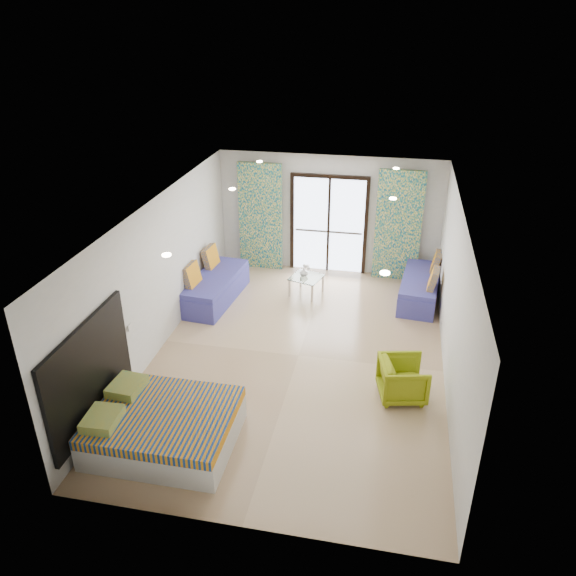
% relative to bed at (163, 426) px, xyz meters
% --- Properties ---
extents(floor, '(5.00, 7.50, 0.01)m').
position_rel_bed_xyz_m(floor, '(1.48, 2.55, -0.28)').
color(floor, '#A0815F').
rests_on(floor, ground).
extents(ceiling, '(5.00, 7.50, 0.01)m').
position_rel_bed_xyz_m(ceiling, '(1.48, 2.55, 2.42)').
color(ceiling, silver).
rests_on(ceiling, ground).
extents(wall_back, '(5.00, 0.01, 2.70)m').
position_rel_bed_xyz_m(wall_back, '(1.48, 6.30, 1.07)').
color(wall_back, silver).
rests_on(wall_back, ground).
extents(wall_front, '(5.00, 0.01, 2.70)m').
position_rel_bed_xyz_m(wall_front, '(1.48, -1.20, 1.07)').
color(wall_front, silver).
rests_on(wall_front, ground).
extents(wall_left, '(0.01, 7.50, 2.70)m').
position_rel_bed_xyz_m(wall_left, '(-1.02, 2.55, 1.07)').
color(wall_left, silver).
rests_on(wall_left, ground).
extents(wall_right, '(0.01, 7.50, 2.70)m').
position_rel_bed_xyz_m(wall_right, '(3.98, 2.55, 1.07)').
color(wall_right, silver).
rests_on(wall_right, ground).
extents(balcony_door, '(1.76, 0.08, 2.28)m').
position_rel_bed_xyz_m(balcony_door, '(1.48, 6.27, 0.98)').
color(balcony_door, black).
rests_on(balcony_door, floor).
extents(balcony_rail, '(1.52, 0.03, 0.04)m').
position_rel_bed_xyz_m(balcony_rail, '(1.48, 6.28, 0.67)').
color(balcony_rail, '#595451').
rests_on(balcony_rail, balcony_door).
extents(curtain_left, '(1.00, 0.10, 2.50)m').
position_rel_bed_xyz_m(curtain_left, '(-0.07, 6.12, 0.97)').
color(curtain_left, silver).
rests_on(curtain_left, floor).
extents(curtain_right, '(1.00, 0.10, 2.50)m').
position_rel_bed_xyz_m(curtain_right, '(3.03, 6.12, 0.97)').
color(curtain_right, silver).
rests_on(curtain_right, floor).
extents(downlight_a, '(0.12, 0.12, 0.02)m').
position_rel_bed_xyz_m(downlight_a, '(0.08, 0.55, 2.39)').
color(downlight_a, '#FFE0B2').
rests_on(downlight_a, ceiling).
extents(downlight_b, '(0.12, 0.12, 0.02)m').
position_rel_bed_xyz_m(downlight_b, '(2.88, 0.55, 2.39)').
color(downlight_b, '#FFE0B2').
rests_on(downlight_b, ceiling).
extents(downlight_c, '(0.12, 0.12, 0.02)m').
position_rel_bed_xyz_m(downlight_c, '(0.08, 3.55, 2.39)').
color(downlight_c, '#FFE0B2').
rests_on(downlight_c, ceiling).
extents(downlight_d, '(0.12, 0.12, 0.02)m').
position_rel_bed_xyz_m(downlight_d, '(2.88, 3.55, 2.39)').
color(downlight_d, '#FFE0B2').
rests_on(downlight_d, ceiling).
extents(downlight_e, '(0.12, 0.12, 0.02)m').
position_rel_bed_xyz_m(downlight_e, '(0.08, 5.55, 2.39)').
color(downlight_e, '#FFE0B2').
rests_on(downlight_e, ceiling).
extents(downlight_f, '(0.12, 0.12, 0.02)m').
position_rel_bed_xyz_m(downlight_f, '(2.88, 5.55, 2.39)').
color(downlight_f, '#FFE0B2').
rests_on(downlight_f, ceiling).
extents(headboard, '(0.06, 2.10, 1.50)m').
position_rel_bed_xyz_m(headboard, '(-0.98, 0.00, 0.77)').
color(headboard, black).
rests_on(headboard, floor).
extents(switch_plate, '(0.02, 0.10, 0.10)m').
position_rel_bed_xyz_m(switch_plate, '(-0.99, 1.25, 0.77)').
color(switch_plate, silver).
rests_on(switch_plate, wall_left).
extents(bed, '(1.95, 1.59, 0.67)m').
position_rel_bed_xyz_m(bed, '(0.00, 0.00, 0.00)').
color(bed, silver).
rests_on(bed, floor).
extents(daybed_left, '(0.96, 2.08, 0.99)m').
position_rel_bed_xyz_m(daybed_left, '(-0.64, 4.29, 0.03)').
color(daybed_left, '#403E94').
rests_on(daybed_left, floor).
extents(daybed_right, '(0.91, 1.95, 0.93)m').
position_rel_bed_xyz_m(daybed_right, '(3.59, 5.16, 0.01)').
color(daybed_right, '#403E94').
rests_on(daybed_right, floor).
extents(coffee_table, '(0.77, 0.77, 0.71)m').
position_rel_bed_xyz_m(coffee_table, '(1.20, 4.94, 0.08)').
color(coffee_table, silver).
rests_on(coffee_table, floor).
extents(vase, '(0.20, 0.20, 0.18)m').
position_rel_bed_xyz_m(vase, '(1.14, 4.98, 0.21)').
color(vase, white).
rests_on(vase, coffee_table).
extents(armchair, '(0.79, 0.83, 0.72)m').
position_rel_bed_xyz_m(armchair, '(3.28, 1.73, 0.08)').
color(armchair, '#8F9E14').
rests_on(armchair, floor).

